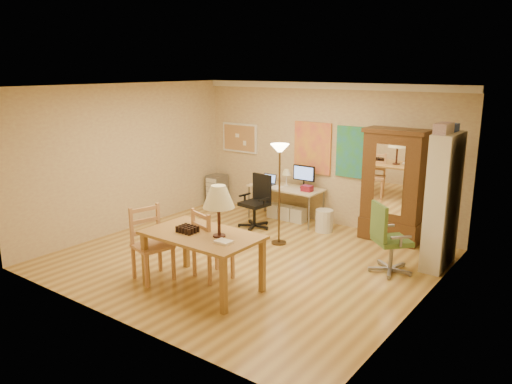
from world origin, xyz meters
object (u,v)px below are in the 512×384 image
Objects in this scene: computer_desk at (288,200)px; office_chair_black at (256,214)px; armoire at (393,193)px; bookshelf at (443,202)px; office_chair_green at (389,254)px; dining_table at (208,224)px.

office_chair_black is (-0.24, -0.74, -0.14)m from computer_desk.
armoire reaches higher than computer_desk.
bookshelf reaches higher than armoire.
bookshelf is (1.04, -0.72, 0.16)m from armoire.
computer_desk reaches higher than office_chair_green.
computer_desk is 1.40× the size of office_chair_green.
armoire is at bearing 70.21° from dining_table.
bookshelf reaches higher than office_chair_green.
dining_table is at bearing -66.64° from office_chair_black.
office_chair_black is at bearing -107.97° from computer_desk.
office_chair_black is 2.56m from armoire.
bookshelf is (0.52, 0.68, 0.74)m from office_chair_green.
office_chair_green is (2.63, -1.31, -0.13)m from computer_desk.
armoire reaches higher than office_chair_green.
computer_desk is at bearing 72.03° from office_chair_black.
computer_desk is 3.27m from bookshelf.
armoire is at bearing 110.52° from office_chair_green.
dining_table is 0.77× the size of bookshelf.
dining_table is 3.49m from computer_desk.
office_chair_green is at bearing -127.43° from bookshelf.
office_chair_black is at bearing 113.36° from dining_table.
bookshelf is at bearing 49.93° from dining_table.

